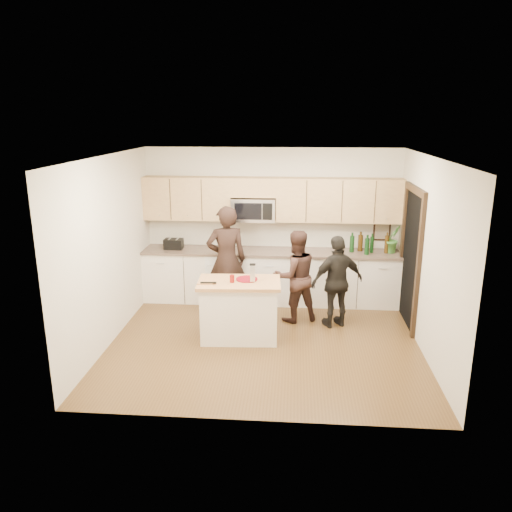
# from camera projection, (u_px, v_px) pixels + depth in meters

# --- Properties ---
(floor) EXTENTS (4.50, 4.50, 0.00)m
(floor) POSITION_uv_depth(u_px,v_px,m) (264.00, 341.00, 7.40)
(floor) COLOR brown
(floor) RESTS_ON ground
(room_shell) EXTENTS (4.52, 4.02, 2.71)m
(room_shell) POSITION_uv_depth(u_px,v_px,m) (265.00, 227.00, 6.93)
(room_shell) COLOR beige
(room_shell) RESTS_ON ground
(back_cabinetry) EXTENTS (4.50, 0.66, 0.94)m
(back_cabinetry) POSITION_uv_depth(u_px,v_px,m) (271.00, 276.00, 8.89)
(back_cabinetry) COLOR white
(back_cabinetry) RESTS_ON ground
(upper_cabinetry) EXTENTS (4.50, 0.33, 0.75)m
(upper_cabinetry) POSITION_uv_depth(u_px,v_px,m) (273.00, 198.00, 8.65)
(upper_cabinetry) COLOR tan
(upper_cabinetry) RESTS_ON ground
(microwave) EXTENTS (0.76, 0.41, 0.40)m
(microwave) POSITION_uv_depth(u_px,v_px,m) (254.00, 209.00, 8.70)
(microwave) COLOR silver
(microwave) RESTS_ON ground
(doorway) EXTENTS (0.06, 1.25, 2.20)m
(doorway) POSITION_uv_depth(u_px,v_px,m) (411.00, 253.00, 7.77)
(doorway) COLOR black
(doorway) RESTS_ON ground
(framed_picture) EXTENTS (0.30, 0.03, 0.38)m
(framed_picture) POSITION_uv_depth(u_px,v_px,m) (382.00, 230.00, 8.80)
(framed_picture) COLOR black
(framed_picture) RESTS_ON ground
(dish_towel) EXTENTS (0.34, 0.60, 0.48)m
(dish_towel) POSITION_uv_depth(u_px,v_px,m) (216.00, 260.00, 8.69)
(dish_towel) COLOR white
(dish_towel) RESTS_ON ground
(island) EXTENTS (1.24, 0.77, 0.90)m
(island) POSITION_uv_depth(u_px,v_px,m) (239.00, 310.00, 7.39)
(island) COLOR white
(island) RESTS_ON ground
(red_plate) EXTENTS (0.32, 0.32, 0.02)m
(red_plate) POSITION_uv_depth(u_px,v_px,m) (247.00, 279.00, 7.34)
(red_plate) COLOR maroon
(red_plate) RESTS_ON island
(box_grater) EXTENTS (0.08, 0.06, 0.26)m
(box_grater) POSITION_uv_depth(u_px,v_px,m) (253.00, 272.00, 7.19)
(box_grater) COLOR silver
(box_grater) RESTS_ON red_plate
(drink_glass) EXTENTS (0.07, 0.07, 0.11)m
(drink_glass) POSITION_uv_depth(u_px,v_px,m) (232.00, 279.00, 7.21)
(drink_glass) COLOR maroon
(drink_glass) RESTS_ON island
(cutting_board) EXTENTS (0.24, 0.22, 0.02)m
(cutting_board) POSITION_uv_depth(u_px,v_px,m) (206.00, 282.00, 7.20)
(cutting_board) COLOR #BA7E4D
(cutting_board) RESTS_ON island
(tongs) EXTENTS (0.23, 0.05, 0.02)m
(tongs) POSITION_uv_depth(u_px,v_px,m) (208.00, 283.00, 7.13)
(tongs) COLOR black
(tongs) RESTS_ON cutting_board
(knife) EXTENTS (0.19, 0.03, 0.01)m
(knife) POSITION_uv_depth(u_px,v_px,m) (211.00, 282.00, 7.15)
(knife) COLOR silver
(knife) RESTS_ON cutting_board
(toaster) EXTENTS (0.32, 0.22, 0.18)m
(toaster) POSITION_uv_depth(u_px,v_px,m) (174.00, 244.00, 8.85)
(toaster) COLOR black
(toaster) RESTS_ON back_cabinetry
(bottle_cluster) EXTENTS (0.70, 0.32, 0.36)m
(bottle_cluster) POSITION_uv_depth(u_px,v_px,m) (370.00, 243.00, 8.60)
(bottle_cluster) COLOR black
(bottle_cluster) RESTS_ON back_cabinetry
(orchid) EXTENTS (0.34, 0.32, 0.49)m
(orchid) POSITION_uv_depth(u_px,v_px,m) (393.00, 239.00, 8.56)
(orchid) COLOR #3F7C31
(orchid) RESTS_ON back_cabinetry
(woman_left) EXTENTS (0.76, 0.60, 1.82)m
(woman_left) POSITION_uv_depth(u_px,v_px,m) (226.00, 260.00, 8.29)
(woman_left) COLOR black
(woman_left) RESTS_ON ground
(woman_center) EXTENTS (0.89, 0.79, 1.50)m
(woman_center) POSITION_uv_depth(u_px,v_px,m) (295.00, 276.00, 7.97)
(woman_center) COLOR #331F19
(woman_center) RESTS_ON ground
(woman_right) EXTENTS (0.93, 0.67, 1.47)m
(woman_right) POSITION_uv_depth(u_px,v_px,m) (337.00, 282.00, 7.76)
(woman_right) COLOR black
(woman_right) RESTS_ON ground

